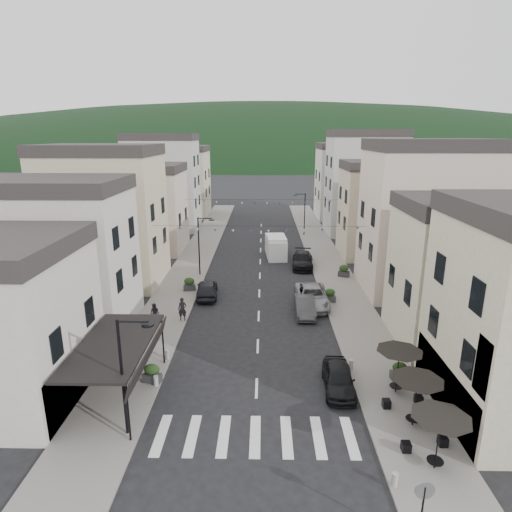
{
  "coord_description": "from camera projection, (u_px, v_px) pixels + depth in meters",
  "views": [
    {
      "loc": [
        0.35,
        -15.2,
        13.84
      ],
      "look_at": [
        -0.3,
        21.05,
        3.5
      ],
      "focal_mm": 30.0,
      "sensor_mm": 36.0,
      "label": 1
    }
  ],
  "objects": [
    {
      "name": "bollards",
      "position": [
        256.0,
        387.0,
        23.59
      ],
      "size": [
        11.66,
        10.26,
        0.6
      ],
      "color": "gray",
      "rests_on": "ground"
    },
    {
      "name": "traffic_sign",
      "position": [
        423.0,
        501.0,
        14.43
      ],
      "size": [
        0.7,
        0.07,
        2.7
      ],
      "color": "black",
      "rests_on": "ground"
    },
    {
      "name": "cafe_terrace",
      "position": [
        417.0,
        385.0,
        20.33
      ],
      "size": [
        2.5,
        8.1,
        2.53
      ],
      "color": "black",
      "rests_on": "ground"
    },
    {
      "name": "parked_car_e",
      "position": [
        207.0,
        289.0,
        37.6
      ],
      "size": [
        2.15,
        4.59,
        1.52
      ],
      "primitive_type": "imported",
      "rotation": [
        0.0,
        0.0,
        3.22
      ],
      "color": "black",
      "rests_on": "ground"
    },
    {
      "name": "boutique_awning",
      "position": [
        119.0,
        346.0,
        22.5
      ],
      "size": [
        3.77,
        7.5,
        3.28
      ],
      "color": "black",
      "rests_on": "ground"
    },
    {
      "name": "pedestrian_b",
      "position": [
        155.0,
        314.0,
        31.96
      ],
      "size": [
        0.9,
        0.78,
        1.6
      ],
      "primitive_type": "imported",
      "rotation": [
        0.0,
        0.0,
        -0.26
      ],
      "color": "#28212C",
      "rests_on": "sidewalk_left"
    },
    {
      "name": "parked_car_a",
      "position": [
        339.0,
        378.0,
        23.92
      ],
      "size": [
        1.84,
        4.19,
        1.4
      ],
      "primitive_type": "imported",
      "rotation": [
        0.0,
        0.0,
        -0.04
      ],
      "color": "black",
      "rests_on": "ground"
    },
    {
      "name": "parked_car_d",
      "position": [
        303.0,
        260.0,
        46.1
      ],
      "size": [
        2.58,
        5.5,
        1.55
      ],
      "primitive_type": "imported",
      "rotation": [
        0.0,
        0.0,
        -0.08
      ],
      "color": "black",
      "rests_on": "ground"
    },
    {
      "name": "planter_rc",
      "position": [
        344.0,
        271.0,
        42.7
      ],
      "size": [
        1.23,
        0.96,
        1.22
      ],
      "rotation": [
        0.0,
        0.0,
        -0.38
      ],
      "color": "#29292B",
      "rests_on": "sidewalk_right"
    },
    {
      "name": "sidewalk_left",
      "position": [
        195.0,
        258.0,
        49.3
      ],
      "size": [
        4.0,
        76.0,
        0.12
      ],
      "primitive_type": "cube",
      "color": "slate",
      "rests_on": "ground"
    },
    {
      "name": "bunting_near",
      "position": [
        260.0,
        230.0,
        38.02
      ],
      "size": [
        19.0,
        0.28,
        0.62
      ],
      "color": "black",
      "rests_on": "ground"
    },
    {
      "name": "planter_la",
      "position": [
        152.0,
        373.0,
        24.45
      ],
      "size": [
        1.13,
        0.82,
        1.14
      ],
      "rotation": [
        0.0,
        0.0,
        -0.29
      ],
      "color": "#2C2C2E",
      "rests_on": "sidewalk_left"
    },
    {
      "name": "hill_backdrop",
      "position": [
        263.0,
        154.0,
        306.87
      ],
      "size": [
        640.0,
        360.0,
        70.0
      ],
      "primitive_type": "ellipsoid",
      "color": "black",
      "rests_on": "ground"
    },
    {
      "name": "parked_car_c",
      "position": [
        312.0,
        296.0,
        35.77
      ],
      "size": [
        2.65,
        5.72,
        1.59
      ],
      "primitive_type": "imported",
      "rotation": [
        0.0,
        0.0,
        -0.0
      ],
      "color": "gray",
      "rests_on": "ground"
    },
    {
      "name": "bunting_far",
      "position": [
        261.0,
        202.0,
        53.41
      ],
      "size": [
        19.0,
        0.28,
        0.62
      ],
      "color": "black",
      "rests_on": "ground"
    },
    {
      "name": "pedestrian_a",
      "position": [
        182.0,
        309.0,
        32.52
      ],
      "size": [
        0.67,
        0.44,
        1.82
      ],
      "primitive_type": "imported",
      "rotation": [
        0.0,
        0.0,
        -0.01
      ],
      "color": "black",
      "rests_on": "sidewalk_left"
    },
    {
      "name": "delivery_van",
      "position": [
        276.0,
        246.0,
        49.96
      ],
      "size": [
        2.51,
        5.51,
        2.57
      ],
      "rotation": [
        0.0,
        0.0,
        0.07
      ],
      "color": "white",
      "rests_on": "ground"
    },
    {
      "name": "planter_lb",
      "position": [
        189.0,
        284.0,
        38.92
      ],
      "size": [
        1.14,
        0.72,
        1.2
      ],
      "rotation": [
        0.0,
        0.0,
        0.12
      ],
      "color": "#2F2F31",
      "rests_on": "sidewalk_left"
    },
    {
      "name": "streetlamp_left_far",
      "position": [
        201.0,
        240.0,
        42.5
      ],
      "size": [
        1.7,
        0.56,
        6.0
      ],
      "color": "black",
      "rests_on": "ground"
    },
    {
      "name": "sidewalk_right",
      "position": [
        326.0,
        259.0,
        49.04
      ],
      "size": [
        4.0,
        76.0,
        0.12
      ],
      "primitive_type": "cube",
      "color": "slate",
      "rests_on": "ground"
    },
    {
      "name": "streetlamp_right_far",
      "position": [
        303.0,
        210.0,
        59.61
      ],
      "size": [
        1.7,
        0.56,
        6.0
      ],
      "color": "black",
      "rests_on": "ground"
    },
    {
      "name": "streetlamp_left_near",
      "position": [
        127.0,
        366.0,
        19.43
      ],
      "size": [
        1.7,
        0.56,
        6.0
      ],
      "color": "black",
      "rests_on": "ground"
    },
    {
      "name": "ground",
      "position": [
        254.0,
        468.0,
        18.42
      ],
      "size": [
        700.0,
        700.0,
        0.0
      ],
      "primitive_type": "plane",
      "color": "black",
      "rests_on": "ground"
    },
    {
      "name": "buildings_row_left",
      "position": [
        145.0,
        199.0,
        53.29
      ],
      "size": [
        10.2,
        54.16,
        14.0
      ],
      "color": "#B8B4A9",
      "rests_on": "ground"
    },
    {
      "name": "planter_ra",
      "position": [
        399.0,
        371.0,
        24.78
      ],
      "size": [
        1.0,
        0.63,
        1.06
      ],
      "rotation": [
        0.0,
        0.0,
        0.12
      ],
      "color": "#313133",
      "rests_on": "sidewalk_right"
    },
    {
      "name": "buildings_row_right",
      "position": [
        381.0,
        199.0,
        51.62
      ],
      "size": [
        10.2,
        54.16,
        14.5
      ],
      "color": "#B4A98F",
      "rests_on": "ground"
    },
    {
      "name": "planter_rb",
      "position": [
        330.0,
        295.0,
        36.27
      ],
      "size": [
        1.05,
        0.61,
        1.15
      ],
      "rotation": [
        0.0,
        0.0,
        -0.04
      ],
      "color": "#333336",
      "rests_on": "sidewalk_right"
    },
    {
      "name": "parked_car_b",
      "position": [
        305.0,
        306.0,
        33.91
      ],
      "size": [
        1.49,
        4.23,
        1.39
      ],
      "primitive_type": "imported",
      "rotation": [
        0.0,
        0.0,
        -0.0
      ],
      "color": "#323234",
      "rests_on": "ground"
    }
  ]
}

